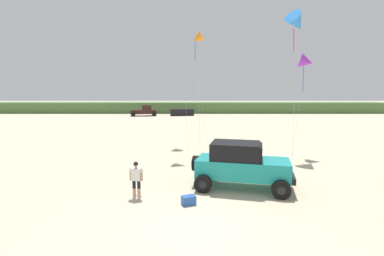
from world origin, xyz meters
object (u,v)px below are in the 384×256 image
Objects in this scene: distant_pickup at (144,111)px; cooler_box at (189,200)px; person_watching at (136,178)px; jeep at (241,164)px; kite_black_sled at (306,62)px; kite_yellow_diamond at (197,39)px; kite_pink_ribbon at (297,23)px; distant_sedan at (182,112)px.

cooler_box is at bearing -78.10° from distant_pickup.
person_watching is at bearing 140.43° from cooler_box.
kite_black_sled reaches higher than jeep.
jeep is 0.57× the size of kite_yellow_diamond.
kite_pink_ribbon reaches higher than jeep.
person_watching is 40.14m from distant_pickup.
distant_sedan is 0.48× the size of kite_yellow_diamond.
kite_pink_ribbon is (-0.86, -0.15, 2.65)m from kite_black_sled.
kite_black_sled is at bearing 26.47° from cooler_box.
distant_sedan is at bearing 94.02° from kite_yellow_diamond.
distant_pickup is at bearing 106.28° from kite_yellow_diamond.
kite_black_sled is at bearing 39.31° from person_watching.
kite_pink_ribbon is at bearing 29.12° from cooler_box.
distant_sedan is (0.62, 40.21, -0.34)m from person_watching.
kite_yellow_diamond reaches higher than distant_pickup.
kite_yellow_diamond reaches higher than person_watching.
distant_pickup is at bearing 118.53° from kite_black_sled.
distant_pickup is 0.47× the size of kite_pink_ribbon.
cooler_box is 0.07× the size of kite_black_sled.
person_watching is 2.98× the size of cooler_box.
distant_pickup reaches higher than person_watching.
jeep is at bearing -128.06° from kite_black_sled.
jeep is 39.13m from distant_sedan.
distant_sedan is 32.47m from kite_yellow_diamond.
distant_sedan is at bearing 106.13° from kite_pink_ribbon.
kite_black_sled is at bearing -61.47° from distant_pickup.
kite_black_sled is at bearing 9.60° from kite_pink_ribbon.
cooler_box is at bearing -131.40° from kite_black_sled.
cooler_box is at bearing -97.48° from distant_sedan.
jeep reaches higher than distant_pickup.
kite_black_sled is (10.02, -31.50, 6.15)m from distant_sedan.
kite_yellow_diamond is at bearing 179.61° from kite_black_sled.
distant_sedan is at bearing 89.11° from person_watching.
distant_pickup is at bearing 106.06° from jeep.
person_watching is at bearing -138.78° from kite_pink_ribbon.
jeep is at bearing -74.82° from kite_yellow_diamond.
distant_sedan is 0.40× the size of kite_pink_ribbon.
distant_pickup is 6.84m from distant_sedan.
kite_yellow_diamond is at bearing 178.36° from kite_pink_ribbon.
person_watching is 0.19× the size of kite_yellow_diamond.
distant_sedan is (6.81, 0.55, -0.34)m from distant_pickup.
distant_sedan is 0.56× the size of kite_black_sled.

